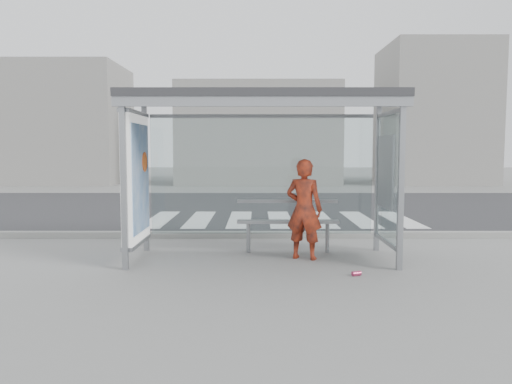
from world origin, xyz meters
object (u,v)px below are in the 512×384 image
(bus_shelter, at_px, (238,135))
(soda_can, at_px, (356,273))
(person, at_px, (304,209))
(bench, at_px, (288,221))

(bus_shelter, height_order, soda_can, bus_shelter)
(bus_shelter, distance_m, person, 1.58)
(person, bearing_deg, bus_shelter, 19.39)
(person, xyz_separation_m, bench, (-0.23, 0.52, -0.27))
(person, relative_size, soda_can, 12.75)
(bus_shelter, xyz_separation_m, person, (1.05, -0.03, -1.18))
(bus_shelter, xyz_separation_m, bench, (0.82, 0.49, -1.45))
(bench, bearing_deg, bus_shelter, -149.12)
(bench, bearing_deg, soda_can, -61.97)
(person, height_order, soda_can, person)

